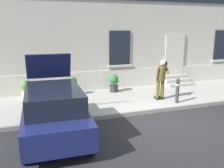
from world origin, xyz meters
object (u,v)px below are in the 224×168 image
object	(u,v)px
planter_cream	(27,89)
planter_charcoal	(114,83)
person_on_phone	(161,77)
hatchback_car_navy	(54,110)
planter_olive	(73,86)
bollard_near_person	(177,90)

from	to	relation	value
planter_cream	planter_charcoal	world-z (taller)	same
person_on_phone	planter_charcoal	distance (m)	2.46
hatchback_car_navy	planter_charcoal	world-z (taller)	hatchback_car_navy
person_on_phone	planter_cream	xyz separation A→B (m)	(-5.44, 1.94, -0.54)
hatchback_car_navy	planter_olive	world-z (taller)	hatchback_car_navy
hatchback_car_navy	planter_olive	bearing A→B (deg)	72.02
person_on_phone	planter_charcoal	size ratio (longest dim) A/B	2.02
planter_olive	person_on_phone	bearing A→B (deg)	-29.58
planter_cream	planter_charcoal	xyz separation A→B (m)	(3.99, -0.03, 0.00)
hatchback_car_navy	planter_olive	distance (m)	3.98
hatchback_car_navy	person_on_phone	bearing A→B (deg)	21.36
bollard_near_person	person_on_phone	bearing A→B (deg)	124.56
bollard_near_person	planter_cream	world-z (taller)	bollard_near_person
person_on_phone	planter_cream	world-z (taller)	person_on_phone
hatchback_car_navy	planter_cream	world-z (taller)	hatchback_car_navy
hatchback_car_navy	planter_olive	size ratio (longest dim) A/B	4.78
bollard_near_person	planter_olive	bearing A→B (deg)	146.42
bollard_near_person	planter_olive	size ratio (longest dim) A/B	1.22
bollard_near_person	planter_charcoal	xyz separation A→B (m)	(-1.87, 2.52, -0.11)
planter_olive	planter_charcoal	xyz separation A→B (m)	(2.00, -0.04, 0.00)
bollard_near_person	planter_olive	world-z (taller)	bollard_near_person
bollard_near_person	person_on_phone	distance (m)	0.86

